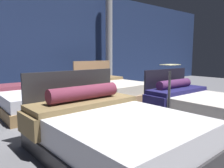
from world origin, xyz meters
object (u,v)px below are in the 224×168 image
bed_0 (112,131)px  bed_3 (111,89)px  support_pillar (109,41)px  bed_2 (35,99)px  bed_1 (202,106)px  price_sign (169,107)px

bed_0 → bed_3: (2.32, 2.80, -0.03)m
bed_3 → support_pillar: size_ratio=0.58×
bed_2 → support_pillar: 4.16m
bed_1 → bed_0: bearing=-179.4°
bed_1 → bed_2: bearing=128.7°
bed_1 → bed_2: (-2.17, 2.80, -0.02)m
price_sign → bed_0: bearing=178.2°
bed_1 → bed_3: bearing=89.3°
bed_1 → bed_3: size_ratio=0.95×
bed_2 → bed_1: bearing=-50.0°
bed_1 → price_sign: bearing=-177.9°
bed_0 → bed_2: 2.79m
bed_3 → price_sign: bearing=-113.5°
bed_2 → price_sign: 3.03m
bed_3 → support_pillar: 2.55m
bed_2 → bed_3: bed_3 is taller
bed_0 → bed_3: bed_3 is taller
bed_1 → price_sign: 1.11m
price_sign → support_pillar: size_ratio=0.31×
bed_1 → bed_3: 2.82m
bed_3 → support_pillar: bearing=51.5°
bed_0 → price_sign: (1.15, -0.04, 0.15)m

